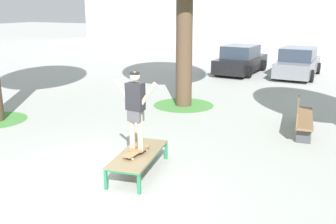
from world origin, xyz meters
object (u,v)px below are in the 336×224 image
(skate_box, at_px, (138,155))
(car_grey, at_px, (298,63))
(skateboard, at_px, (137,151))
(park_bench, at_px, (303,117))
(car_black, at_px, (241,60))
(skater, at_px, (136,106))

(skate_box, height_order, car_grey, car_grey)
(skateboard, xyz_separation_m, park_bench, (2.85, 4.56, -0.09))
(car_black, bearing_deg, car_grey, 3.36)
(skater, distance_m, car_grey, 13.93)
(skate_box, height_order, car_black, car_black)
(skateboard, relative_size, park_bench, 0.33)
(skate_box, distance_m, park_bench, 5.29)
(skateboard, xyz_separation_m, car_grey, (1.54, 13.82, 0.15))
(skateboard, distance_m, park_bench, 5.38)
(car_black, xyz_separation_m, park_bench, (4.21, -9.09, -0.24))
(skate_box, distance_m, skateboard, 0.16)
(skate_box, bearing_deg, car_black, 95.65)
(skate_box, relative_size, car_black, 0.46)
(skateboard, height_order, car_black, car_black)
(car_grey, relative_size, park_bench, 1.75)
(skate_box, bearing_deg, skateboard, -81.00)
(skate_box, xyz_separation_m, skater, (0.02, -0.11, 1.12))
(car_black, bearing_deg, park_bench, -65.16)
(skate_box, xyz_separation_m, car_grey, (1.56, 13.71, 0.28))
(car_grey, bearing_deg, car_black, -176.64)
(skateboard, bearing_deg, skater, 87.61)
(skater, distance_m, car_black, 13.74)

